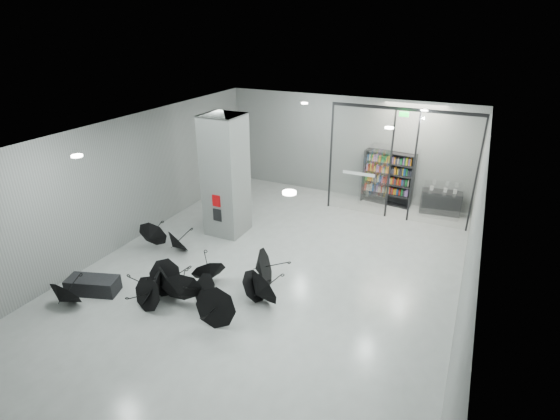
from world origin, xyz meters
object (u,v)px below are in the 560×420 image
at_px(column, 226,176).
at_px(shop_counter, 441,202).
at_px(umbrella_cluster, 190,284).
at_px(bench, 93,285).
at_px(bookshelf, 388,178).

relative_size(column, shop_counter, 2.79).
height_order(shop_counter, umbrella_cluster, umbrella_cluster).
bearing_deg(column, shop_counter, 36.20).
bearing_deg(bench, umbrella_cluster, 6.13).
bearing_deg(bookshelf, shop_counter, 5.31).
xyz_separation_m(bench, bookshelf, (5.68, 9.39, 0.83)).
distance_m(shop_counter, umbrella_cluster, 9.83).
xyz_separation_m(bench, shop_counter, (7.71, 9.32, 0.22)).
height_order(column, shop_counter, column).
relative_size(bookshelf, umbrella_cluster, 0.37).
bearing_deg(column, umbrella_cluster, -73.93).
bearing_deg(shop_counter, column, -150.35).
xyz_separation_m(column, bookshelf, (4.35, 4.75, -0.95)).
distance_m(bookshelf, shop_counter, 2.13).
bearing_deg(bench, column, 55.59).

